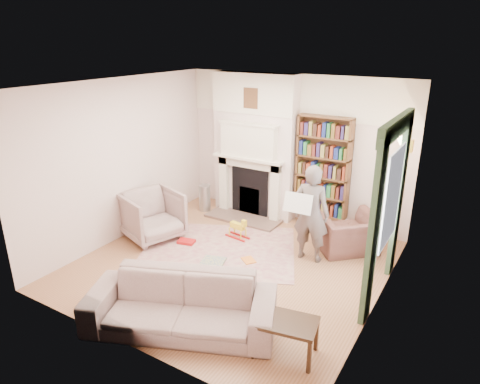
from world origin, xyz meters
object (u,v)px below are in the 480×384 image
Objects in this scene: sofa at (181,304)px; man_reading at (311,213)px; bookcase at (323,167)px; armchair_reading at (348,233)px; armchair_left at (152,215)px; coffee_table at (285,337)px; paraffin_heater at (205,198)px; rocking_horse at (238,228)px.

sofa is 1.44× the size of man_reading.
bookcase reaches higher than armchair_reading.
armchair_left is 1.35× the size of coffee_table.
coffee_table is at bearing -94.89° from armchair_left.
coffee_table is (0.18, -2.84, -0.09)m from armchair_reading.
coffee_table is 1.27× the size of paraffin_heater.
armchair_left is 1.54m from rocking_horse.
bookcase reaches higher than sofa.
bookcase is at bearing 62.12° from sofa.
coffee_table is at bearing 102.39° from man_reading.
armchair_left is 0.59× the size of man_reading.
man_reading is 2.84m from paraffin_heater.
man_reading is 2.39m from coffee_table.
bookcase reaches higher than paraffin_heater.
sofa is at bearing -95.23° from bookcase.
paraffin_heater is (-2.34, -0.49, -0.90)m from bookcase.
bookcase is at bearing 94.95° from coffee_table.
bookcase reaches higher than man_reading.
paraffin_heater is at bearing 156.64° from rocking_horse.
paraffin_heater is 1.23× the size of rocking_horse.
coffee_table is 1.57× the size of rocking_horse.
sofa reaches higher than paraffin_heater.
armchair_reading is 0.43× the size of sofa.
armchair_left is 2.82m from man_reading.
armchair_reading is 2.84m from coffee_table.
bookcase is 2.64× the size of coffee_table.
rocking_horse is (-1.39, 0.04, -0.60)m from man_reading.
man_reading is at bearing 95.59° from coffee_table.
sofa is 3.30× the size of coffee_table.
sofa is 5.18× the size of rocking_horse.
man_reading is 2.28× the size of coffee_table.
armchair_reading is at bearing 25.13° from rocking_horse.
armchair_reading is at bearing -47.70° from armchair_left.
bookcase is 4.15× the size of rocking_horse.
bookcase is 1.93m from rocking_horse.
armchair_reading reaches higher than coffee_table.
paraffin_heater is at bearing -46.56° from armchair_reading.
sofa is 1.33m from coffee_table.
paraffin_heater is at bearing -20.42° from man_reading.
bookcase is at bearing 58.37° from rocking_horse.
paraffin_heater is 1.50m from rocking_horse.
bookcase is 3.89m from sofa.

